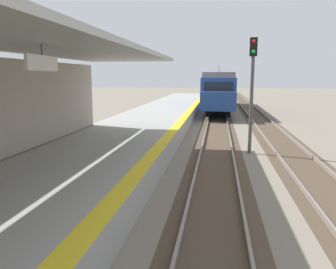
% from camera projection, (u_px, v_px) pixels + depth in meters
% --- Properties ---
extents(station_platform, '(5.00, 80.00, 0.91)m').
position_uv_depth(station_platform, '(112.00, 149.00, 14.58)').
color(station_platform, '#999993').
rests_on(station_platform, ground).
extents(track_pair_nearest_platform, '(2.34, 120.00, 0.16)m').
position_uv_depth(track_pair_nearest_platform, '(217.00, 144.00, 17.92)').
color(track_pair_nearest_platform, '#4C3D2D').
rests_on(track_pair_nearest_platform, ground).
extents(track_pair_middle, '(2.34, 120.00, 0.16)m').
position_uv_depth(track_pair_middle, '(284.00, 145.00, 17.43)').
color(track_pair_middle, '#4C3D2D').
rests_on(track_pair_middle, ground).
extents(approaching_train, '(2.93, 19.60, 4.76)m').
position_uv_depth(approaching_train, '(219.00, 89.00, 36.04)').
color(approaching_train, navy).
rests_on(approaching_train, ground).
extents(rail_signal_post, '(0.32, 0.34, 5.20)m').
position_uv_depth(rail_signal_post, '(252.00, 84.00, 15.34)').
color(rail_signal_post, '#4C4C4C').
rests_on(rail_signal_post, ground).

